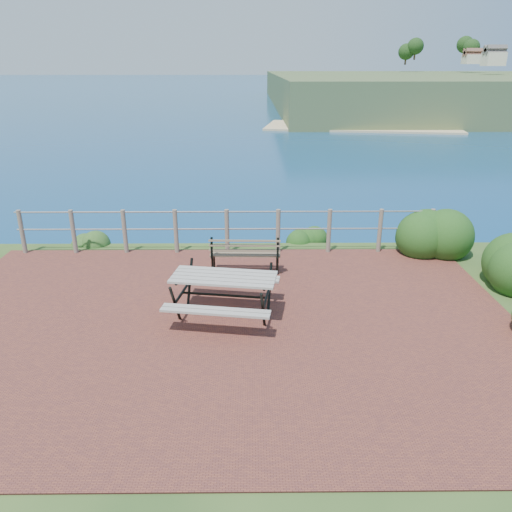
# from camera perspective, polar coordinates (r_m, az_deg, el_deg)

# --- Properties ---
(ground) EXTENTS (10.00, 7.00, 0.12)m
(ground) POSITION_cam_1_polar(r_m,az_deg,el_deg) (8.38, -4.29, -7.76)
(ground) COLOR brown
(ground) RESTS_ON ground
(ocean) EXTENTS (1200.00, 1200.00, 0.00)m
(ocean) POSITION_cam_1_polar(r_m,az_deg,el_deg) (207.36, -0.75, 20.01)
(ocean) COLOR #165984
(ocean) RESTS_ON ground
(safety_railing) EXTENTS (9.40, 0.10, 1.00)m
(safety_railing) POSITION_cam_1_polar(r_m,az_deg,el_deg) (11.23, -3.34, 3.12)
(safety_railing) COLOR #6B5B4C
(safety_railing) RESTS_ON ground
(picnic_table) EXTENTS (1.82, 1.49, 0.73)m
(picnic_table) POSITION_cam_1_polar(r_m,az_deg,el_deg) (8.41, -3.66, -4.05)
(picnic_table) COLOR #9E978D
(picnic_table) RESTS_ON ground
(park_bench) EXTENTS (1.44, 0.40, 0.80)m
(park_bench) POSITION_cam_1_polar(r_m,az_deg,el_deg) (10.15, -1.25, 0.91)
(park_bench) COLOR brown
(park_bench) RESTS_ON ground
(shrub_right_front) EXTENTS (1.29, 1.29, 1.83)m
(shrub_right_front) POSITION_cam_1_polar(r_m,az_deg,el_deg) (10.99, 26.55, -2.79)
(shrub_right_front) COLOR #1E4816
(shrub_right_front) RESTS_ON ground
(shrub_right_edge) EXTENTS (1.25, 1.25, 1.78)m
(shrub_right_edge) POSITION_cam_1_polar(r_m,az_deg,el_deg) (12.27, 18.48, 0.77)
(shrub_right_edge) COLOR #1E4816
(shrub_right_edge) RESTS_ON ground
(shrub_lip_west) EXTENTS (0.76, 0.76, 0.50)m
(shrub_lip_west) POSITION_cam_1_polar(r_m,az_deg,el_deg) (12.80, -18.56, 1.60)
(shrub_lip_west) COLOR #234B1C
(shrub_lip_west) RESTS_ON ground
(shrub_lip_east) EXTENTS (0.75, 0.75, 0.49)m
(shrub_lip_east) POSITION_cam_1_polar(r_m,az_deg,el_deg) (12.28, 5.99, 1.82)
(shrub_lip_east) COLOR #1E4816
(shrub_lip_east) RESTS_ON ground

